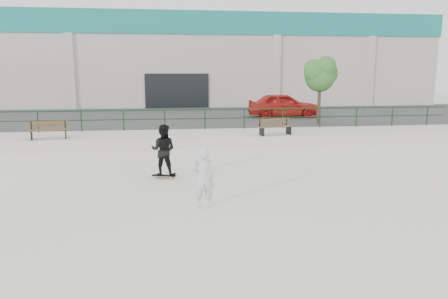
{
  "coord_description": "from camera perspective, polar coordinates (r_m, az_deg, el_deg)",
  "views": [
    {
      "loc": [
        -0.97,
        -10.91,
        3.41
      ],
      "look_at": [
        0.77,
        2.0,
        1.05
      ],
      "focal_mm": 35.0,
      "sensor_mm": 36.0,
      "label": 1
    }
  ],
  "objects": [
    {
      "name": "red_car",
      "position": [
        28.05,
        7.76,
        5.78
      ],
      "size": [
        4.61,
        2.13,
        1.53
      ],
      "primitive_type": "imported",
      "rotation": [
        0.0,
        0.0,
        1.5
      ],
      "color": "#B31B16",
      "rests_on": "parking_strip"
    },
    {
      "name": "bench_left",
      "position": [
        20.37,
        -21.94,
        2.37
      ],
      "size": [
        1.71,
        0.81,
        0.76
      ],
      "rotation": [
        0.0,
        0.0,
        0.21
      ],
      "color": "brown",
      "rests_on": "ledge"
    },
    {
      "name": "standing_skater",
      "position": [
        14.03,
        -7.94,
        -0.07
      ],
      "size": [
        0.93,
        0.81,
        1.64
      ],
      "primitive_type": "imported",
      "rotation": [
        0.0,
        0.0,
        2.88
      ],
      "color": "black",
      "rests_on": "skateboard"
    },
    {
      "name": "railing",
      "position": [
        21.84,
        -5.13,
        4.53
      ],
      "size": [
        28.0,
        0.06,
        1.03
      ],
      "color": "#14371A",
      "rests_on": "ledge"
    },
    {
      "name": "commercial_building",
      "position": [
        42.93,
        -6.54,
        11.75
      ],
      "size": [
        44.2,
        16.33,
        8.0
      ],
      "color": "beige",
      "rests_on": "ground"
    },
    {
      "name": "ledge",
      "position": [
        20.67,
        -4.92,
        1.43
      ],
      "size": [
        30.0,
        3.0,
        0.5
      ],
      "primitive_type": "cube",
      "color": "beige",
      "rests_on": "ground"
    },
    {
      "name": "seated_skater",
      "position": [
        10.99,
        -2.72,
        -3.64
      ],
      "size": [
        0.57,
        0.38,
        1.54
      ],
      "primitive_type": "imported",
      "rotation": [
        0.0,
        0.0,
        3.16
      ],
      "color": "silver",
      "rests_on": "ground"
    },
    {
      "name": "ground",
      "position": [
        11.47,
        -2.52,
        -7.03
      ],
      "size": [
        120.0,
        120.0,
        0.0
      ],
      "primitive_type": "plane",
      "color": "beige",
      "rests_on": "ground"
    },
    {
      "name": "tree",
      "position": [
        24.88,
        12.49,
        9.69
      ],
      "size": [
        2.07,
        1.84,
        3.69
      ],
      "color": "#503A28",
      "rests_on": "parking_strip"
    },
    {
      "name": "bench_right",
      "position": [
        20.15,
        6.66,
        2.96
      ],
      "size": [
        1.7,
        0.8,
        0.76
      ],
      "rotation": [
        0.0,
        0.0,
        0.21
      ],
      "color": "brown",
      "rests_on": "ledge"
    },
    {
      "name": "skateboard",
      "position": [
        14.2,
        -7.85,
        -3.42
      ],
      "size": [
        0.81,
        0.4,
        0.09
      ],
      "rotation": [
        0.0,
        0.0,
        -0.26
      ],
      "color": "black",
      "rests_on": "ground"
    },
    {
      "name": "parking_strip",
      "position": [
        29.1,
        -5.76,
        3.97
      ],
      "size": [
        60.0,
        14.0,
        0.5
      ],
      "primitive_type": "cube",
      "color": "#313131",
      "rests_on": "ground"
    }
  ]
}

